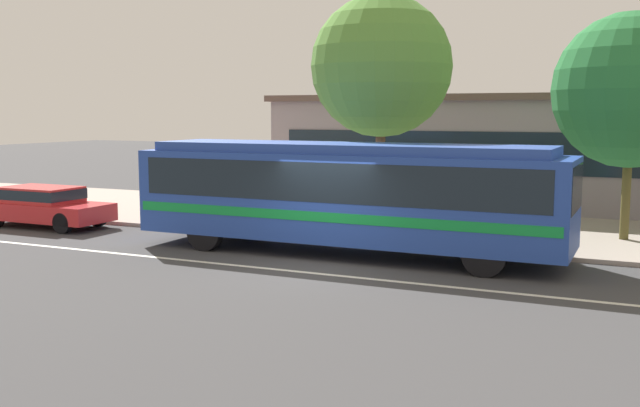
{
  "coord_description": "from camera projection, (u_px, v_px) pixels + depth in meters",
  "views": [
    {
      "loc": [
        7.09,
        -15.56,
        3.66
      ],
      "look_at": [
        -0.7,
        1.51,
        1.3
      ],
      "focal_mm": 40.79,
      "sensor_mm": 36.0,
      "label": 1
    }
  ],
  "objects": [
    {
      "name": "sidewalk_slab",
      "position": [
        409.0,
        223.0,
        23.69
      ],
      "size": [
        60.0,
        8.0,
        0.12
      ],
      "primitive_type": "cube",
      "color": "#A19387",
      "rests_on": "ground_plane"
    },
    {
      "name": "sedan_behind_bus",
      "position": [
        44.0,
        204.0,
        23.29
      ],
      "size": [
        4.32,
        1.78,
        1.29
      ],
      "color": "red",
      "rests_on": "ground_plane"
    },
    {
      "name": "transit_bus",
      "position": [
        347.0,
        190.0,
        18.65
      ],
      "size": [
        11.26,
        2.6,
        2.87
      ],
      "color": "#2444A4",
      "rests_on": "ground_plane"
    },
    {
      "name": "pedestrian_walking_along_curb",
      "position": [
        487.0,
        204.0,
        20.31
      ],
      "size": [
        0.39,
        0.39,
        1.68
      ],
      "color": "#302F33",
      "rests_on": "sidewalk_slab"
    },
    {
      "name": "station_building",
      "position": [
        547.0,
        151.0,
        27.88
      ],
      "size": [
        20.98,
        6.76,
        4.32
      ],
      "color": "gray",
      "rests_on": "ground_plane"
    },
    {
      "name": "street_tree_near_stop",
      "position": [
        381.0,
        67.0,
        21.87
      ],
      "size": [
        4.27,
        4.27,
        7.05
      ],
      "color": "brown",
      "rests_on": "sidewalk_slab"
    },
    {
      "name": "ground_plane",
      "position": [
        320.0,
        266.0,
        17.42
      ],
      "size": [
        120.0,
        120.0,
        0.0
      ],
      "primitive_type": "plane",
      "color": "#3C3B3D"
    },
    {
      "name": "lane_stripe_center",
      "position": [
        306.0,
        272.0,
        16.7
      ],
      "size": [
        56.0,
        0.16,
        0.01
      ],
      "primitive_type": "cube",
      "color": "silver",
      "rests_on": "ground_plane"
    },
    {
      "name": "bus_stop_sign",
      "position": [
        503.0,
        186.0,
        19.1
      ],
      "size": [
        0.13,
        0.44,
        2.53
      ],
      "color": "gray",
      "rests_on": "sidewalk_slab"
    },
    {
      "name": "street_tree_mid_block",
      "position": [
        631.0,
        90.0,
        19.88
      ],
      "size": [
        4.28,
        4.28,
        6.28
      ],
      "color": "brown",
      "rests_on": "sidewalk_slab"
    },
    {
      "name": "pedestrian_waiting_near_sign",
      "position": [
        226.0,
        195.0,
        22.72
      ],
      "size": [
        0.48,
        0.48,
        1.66
      ],
      "color": "#7D6653",
      "rests_on": "sidewalk_slab"
    }
  ]
}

